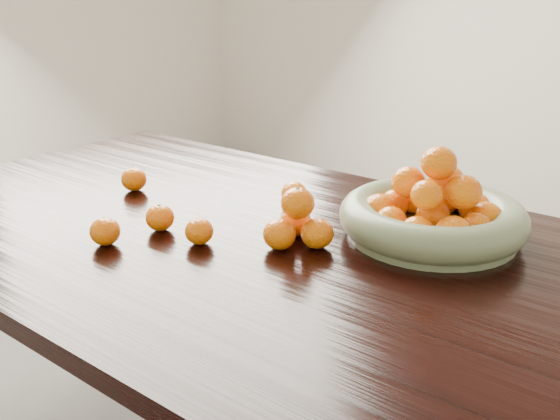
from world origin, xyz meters
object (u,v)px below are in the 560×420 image
Objects in this scene: loose_orange_0 at (160,218)px; dining_table at (278,281)px; orange_pyramid at (297,223)px; fruit_bowl at (433,215)px.

dining_table is at bearing 23.76° from loose_orange_0.
dining_table is 0.28m from loose_orange_0.
orange_pyramid is 0.30m from loose_orange_0.
fruit_bowl reaches higher than orange_pyramid.
dining_table is at bearing -136.90° from fruit_bowl.
dining_table is at bearing -156.15° from orange_pyramid.
fruit_bowl is 2.74× the size of orange_pyramid.
fruit_bowl is 0.28m from orange_pyramid.
dining_table is 0.14m from orange_pyramid.
fruit_bowl is at bearing 45.84° from orange_pyramid.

